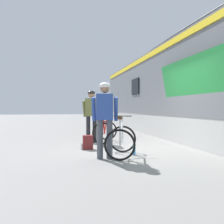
{
  "coord_description": "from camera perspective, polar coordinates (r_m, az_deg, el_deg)",
  "views": [
    {
      "loc": [
        -2.14,
        -6.5,
        1.17
      ],
      "look_at": [
        -0.49,
        0.92,
        1.05
      ],
      "focal_mm": 38.94,
      "sensor_mm": 36.0,
      "label": 1
    }
  ],
  "objects": [
    {
      "name": "bicycle_near_white",
      "position": [
        5.93,
        2.18,
        -6.55
      ],
      "size": [
        1.02,
        1.24,
        0.99
      ],
      "color": "black",
      "rests_on": "ground"
    },
    {
      "name": "backpack_on_platform",
      "position": [
        6.98,
        -5.7,
        -7.09
      ],
      "size": [
        0.28,
        0.18,
        0.4
      ],
      "primitive_type": "cube",
      "rotation": [
        0.0,
        0.0,
        0.0
      ],
      "color": "maroon",
      "rests_on": "ground"
    },
    {
      "name": "bicycle_far_red",
      "position": [
        8.37,
        -1.63,
        -4.36
      ],
      "size": [
        1.03,
        1.25,
        0.99
      ],
      "color": "black",
      "rests_on": "ground"
    },
    {
      "name": "water_bottle_by_the_backpack",
      "position": [
        6.96,
        -7.1,
        -8.03
      ],
      "size": [
        0.07,
        0.07,
        0.18
      ],
      "primitive_type": "cylinder",
      "color": "silver",
      "rests_on": "ground"
    },
    {
      "name": "train_car",
      "position": [
        8.88,
        24.43,
        5.97
      ],
      "size": [
        3.18,
        21.33,
        3.88
      ],
      "color": "slate",
      "rests_on": "ground"
    },
    {
      "name": "ground_plane",
      "position": [
        6.95,
        5.63,
        -8.8
      ],
      "size": [
        80.0,
        80.0,
        0.0
      ],
      "primitive_type": "plane",
      "color": "gray"
    },
    {
      "name": "cyclist_far_in_olive",
      "position": [
        8.23,
        -4.85,
        0.1
      ],
      "size": [
        0.66,
        0.45,
        1.76
      ],
      "color": "#232328",
      "rests_on": "ground"
    },
    {
      "name": "water_bottle_near_the_bikes",
      "position": [
        6.18,
        5.21,
        -8.89
      ],
      "size": [
        0.07,
        0.07,
        0.24
      ],
      "primitive_type": "cylinder",
      "color": "#338CCC",
      "rests_on": "ground"
    },
    {
      "name": "cyclist_near_in_blue",
      "position": [
        5.59,
        -1.71,
        -0.29
      ],
      "size": [
        0.65,
        0.4,
        1.76
      ],
      "color": "#4C515B",
      "rests_on": "ground"
    }
  ]
}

